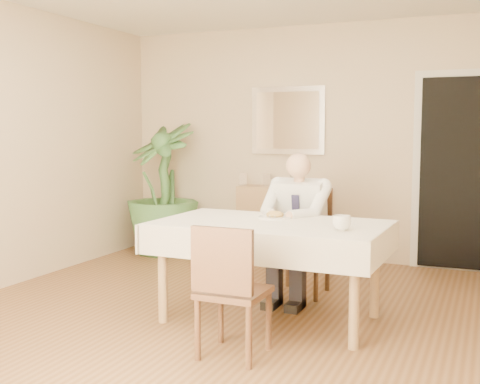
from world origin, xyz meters
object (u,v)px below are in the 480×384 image
at_px(chair_near, 229,285).
at_px(dining_table, 270,233).
at_px(chair_far, 304,234).
at_px(seated_man, 295,219).
at_px(coffee_mug, 342,223).
at_px(sideboard, 283,223).
at_px(potted_palm, 162,189).

bearing_deg(chair_near, dining_table, 93.02).
bearing_deg(chair_far, dining_table, -87.54).
bearing_deg(chair_far, chair_near, -86.37).
height_order(dining_table, seated_man, seated_man).
bearing_deg(coffee_mug, seated_man, 127.59).
distance_m(chair_near, sideboard, 3.07).
bearing_deg(chair_far, sideboard, 119.07).
xyz_separation_m(dining_table, chair_far, (0.00, 0.88, -0.14)).
height_order(chair_near, seated_man, seated_man).
xyz_separation_m(chair_far, sideboard, (-0.63, 1.27, -0.12)).
xyz_separation_m(dining_table, chair_near, (0.04, -0.85, -0.19)).
bearing_deg(sideboard, chair_near, -72.50).
height_order(coffee_mug, sideboard, coffee_mug).
bearing_deg(coffee_mug, potted_palm, 141.99).
bearing_deg(potted_palm, sideboard, 10.97).
height_order(chair_far, potted_palm, potted_palm).
distance_m(dining_table, chair_far, 0.90).
distance_m(chair_far, sideboard, 1.42).
bearing_deg(dining_table, chair_near, -85.76).
xyz_separation_m(dining_table, sideboard, (-0.63, 2.15, -0.26)).
distance_m(chair_near, potted_palm, 3.43).
bearing_deg(chair_far, seated_man, -87.54).
bearing_deg(potted_palm, chair_near, -52.90).
xyz_separation_m(sideboard, potted_palm, (-1.39, -0.27, 0.36)).
xyz_separation_m(chair_near, sideboard, (-0.67, 3.00, -0.07)).
bearing_deg(chair_far, coffee_mug, -58.51).
distance_m(seated_man, sideboard, 1.70).
distance_m(chair_near, coffee_mug, 0.94).
distance_m(dining_table, chair_near, 0.87).
xyz_separation_m(chair_far, chair_near, (0.04, -1.73, -0.04)).
distance_m(dining_table, coffee_mug, 0.61).
height_order(coffee_mug, potted_palm, potted_palm).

